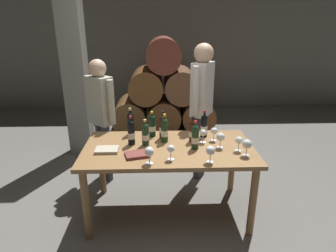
{
  "coord_description": "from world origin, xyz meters",
  "views": [
    {
      "loc": [
        -0.1,
        -2.64,
        1.95
      ],
      "look_at": [
        0.0,
        0.2,
        0.91
      ],
      "focal_mm": 30.79,
      "sensor_mm": 36.0,
      "label": 1
    }
  ],
  "objects_px": {
    "wine_glass_1": "(203,133)",
    "wine_glass_7": "(247,144)",
    "wine_bottle_6": "(145,134)",
    "wine_bottle_7": "(131,123)",
    "wine_bottle_1": "(193,131)",
    "wine_bottle_2": "(163,127)",
    "wine_bottle_8": "(204,125)",
    "sommelier_presenting": "(202,100)",
    "wine_glass_5": "(214,131)",
    "taster_seated_left": "(101,111)",
    "wine_glass_4": "(149,152)",
    "wine_glass_6": "(171,149)",
    "wine_bottle_5": "(131,132)",
    "dining_table": "(169,155)",
    "wine_glass_3": "(239,141)",
    "leather_ledger": "(137,154)",
    "wine_glass_0": "(221,137)",
    "tasting_notebook": "(107,150)",
    "wine_bottle_4": "(195,137)",
    "wine_bottle_0": "(165,130)",
    "wine_bottle_3": "(152,125)",
    "wine_glass_2": "(211,151)"
  },
  "relations": [
    {
      "from": "wine_bottle_4",
      "to": "wine_glass_0",
      "type": "xyz_separation_m",
      "value": [
        0.25,
        0.01,
        -0.01
      ]
    },
    {
      "from": "wine_bottle_4",
      "to": "wine_bottle_6",
      "type": "xyz_separation_m",
      "value": [
        -0.49,
        0.1,
        -0.01
      ]
    },
    {
      "from": "dining_table",
      "to": "wine_glass_3",
      "type": "height_order",
      "value": "wine_glass_3"
    },
    {
      "from": "wine_glass_6",
      "to": "sommelier_presenting",
      "type": "xyz_separation_m",
      "value": [
        0.42,
        1.04,
        0.18
      ]
    },
    {
      "from": "wine_glass_0",
      "to": "taster_seated_left",
      "type": "xyz_separation_m",
      "value": [
        -1.31,
        0.76,
        0.05
      ]
    },
    {
      "from": "wine_glass_0",
      "to": "wine_glass_1",
      "type": "height_order",
      "value": "wine_glass_0"
    },
    {
      "from": "wine_bottle_2",
      "to": "sommelier_presenting",
      "type": "xyz_separation_m",
      "value": [
        0.49,
        0.52,
        0.15
      ]
    },
    {
      "from": "wine_glass_6",
      "to": "wine_bottle_5",
      "type": "bearing_deg",
      "value": 136.71
    },
    {
      "from": "dining_table",
      "to": "wine_bottle_7",
      "type": "relative_size",
      "value": 5.57
    },
    {
      "from": "wine_bottle_0",
      "to": "sommelier_presenting",
      "type": "relative_size",
      "value": 0.18
    },
    {
      "from": "wine_glass_5",
      "to": "dining_table",
      "type": "bearing_deg",
      "value": -163.37
    },
    {
      "from": "tasting_notebook",
      "to": "wine_bottle_1",
      "type": "bearing_deg",
      "value": 14.07
    },
    {
      "from": "wine_bottle_0",
      "to": "wine_bottle_8",
      "type": "relative_size",
      "value": 1.04
    },
    {
      "from": "wine_bottle_3",
      "to": "wine_bottle_0",
      "type": "bearing_deg",
      "value": -51.65
    },
    {
      "from": "wine_bottle_6",
      "to": "wine_bottle_7",
      "type": "bearing_deg",
      "value": 120.16
    },
    {
      "from": "wine_bottle_3",
      "to": "tasting_notebook",
      "type": "relative_size",
      "value": 1.27
    },
    {
      "from": "wine_bottle_4",
      "to": "wine_glass_6",
      "type": "relative_size",
      "value": 1.99
    },
    {
      "from": "wine_bottle_2",
      "to": "wine_bottle_7",
      "type": "height_order",
      "value": "wine_bottle_7"
    },
    {
      "from": "dining_table",
      "to": "wine_glass_3",
      "type": "xyz_separation_m",
      "value": [
        0.67,
        -0.12,
        0.2
      ]
    },
    {
      "from": "wine_bottle_1",
      "to": "wine_glass_2",
      "type": "xyz_separation_m",
      "value": [
        0.1,
        -0.48,
        -0.01
      ]
    },
    {
      "from": "wine_bottle_6",
      "to": "wine_glass_1",
      "type": "bearing_deg",
      "value": 4.16
    },
    {
      "from": "wine_bottle_4",
      "to": "wine_glass_5",
      "type": "bearing_deg",
      "value": 40.42
    },
    {
      "from": "wine_bottle_4",
      "to": "wine_glass_0",
      "type": "distance_m",
      "value": 0.25
    },
    {
      "from": "wine_glass_0",
      "to": "tasting_notebook",
      "type": "xyz_separation_m",
      "value": [
        -1.11,
        -0.05,
        -0.1
      ]
    },
    {
      "from": "wine_bottle_1",
      "to": "wine_bottle_2",
      "type": "distance_m",
      "value": 0.32
    },
    {
      "from": "wine_glass_1",
      "to": "wine_glass_7",
      "type": "height_order",
      "value": "wine_glass_7"
    },
    {
      "from": "wine_glass_0",
      "to": "wine_glass_4",
      "type": "relative_size",
      "value": 1.0
    },
    {
      "from": "dining_table",
      "to": "wine_bottle_1",
      "type": "bearing_deg",
      "value": 27.56
    },
    {
      "from": "wine_bottle_1",
      "to": "wine_glass_0",
      "type": "xyz_separation_m",
      "value": [
        0.26,
        -0.17,
        -0.01
      ]
    },
    {
      "from": "wine_glass_1",
      "to": "dining_table",
      "type": "bearing_deg",
      "value": -164.91
    },
    {
      "from": "wine_glass_4",
      "to": "wine_glass_7",
      "type": "distance_m",
      "value": 0.91
    },
    {
      "from": "wine_glass_6",
      "to": "wine_glass_4",
      "type": "bearing_deg",
      "value": -160.62
    },
    {
      "from": "wine_bottle_1",
      "to": "wine_bottle_3",
      "type": "height_order",
      "value": "wine_bottle_3"
    },
    {
      "from": "wine_bottle_1",
      "to": "wine_glass_1",
      "type": "bearing_deg",
      "value": -18.82
    },
    {
      "from": "wine_bottle_6",
      "to": "wine_glass_5",
      "type": "bearing_deg",
      "value": 7.17
    },
    {
      "from": "wine_glass_0",
      "to": "wine_glass_6",
      "type": "bearing_deg",
      "value": -153.47
    },
    {
      "from": "wine_bottle_8",
      "to": "sommelier_presenting",
      "type": "xyz_separation_m",
      "value": [
        0.04,
        0.48,
        0.16
      ]
    },
    {
      "from": "wine_glass_2",
      "to": "wine_glass_5",
      "type": "xyz_separation_m",
      "value": [
        0.12,
        0.49,
        -0.01
      ]
    },
    {
      "from": "wine_bottle_5",
      "to": "wine_bottle_8",
      "type": "xyz_separation_m",
      "value": [
        0.77,
        0.19,
        -0.0
      ]
    },
    {
      "from": "wine_glass_1",
      "to": "wine_glass_7",
      "type": "xyz_separation_m",
      "value": [
        0.36,
        -0.32,
        0.01
      ]
    },
    {
      "from": "wine_bottle_2",
      "to": "wine_glass_3",
      "type": "xyz_separation_m",
      "value": [
        0.73,
        -0.35,
        -0.03
      ]
    },
    {
      "from": "wine_bottle_1",
      "to": "taster_seated_left",
      "type": "distance_m",
      "value": 1.2
    },
    {
      "from": "wine_bottle_1",
      "to": "tasting_notebook",
      "type": "height_order",
      "value": "wine_bottle_1"
    },
    {
      "from": "wine_glass_5",
      "to": "wine_bottle_1",
      "type": "bearing_deg",
      "value": -177.26
    },
    {
      "from": "wine_glass_5",
      "to": "leather_ledger",
      "type": "distance_m",
      "value": 0.85
    },
    {
      "from": "wine_glass_5",
      "to": "taster_seated_left",
      "type": "height_order",
      "value": "taster_seated_left"
    },
    {
      "from": "wine_glass_1",
      "to": "sommelier_presenting",
      "type": "xyz_separation_m",
      "value": [
        0.07,
        0.65,
        0.18
      ]
    },
    {
      "from": "wine_glass_7",
      "to": "sommelier_presenting",
      "type": "relative_size",
      "value": 0.09
    },
    {
      "from": "wine_glass_0",
      "to": "wine_glass_3",
      "type": "distance_m",
      "value": 0.18
    },
    {
      "from": "wine_bottle_1",
      "to": "wine_glass_4",
      "type": "distance_m",
      "value": 0.65
    }
  ]
}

